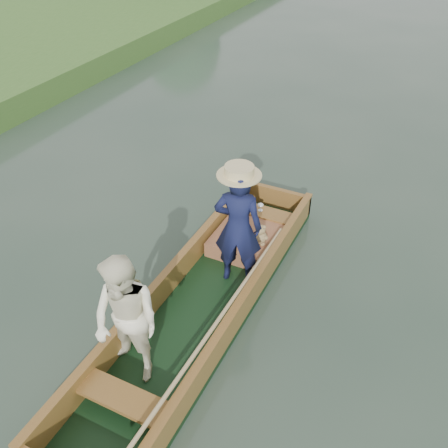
% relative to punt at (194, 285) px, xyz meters
% --- Properties ---
extents(ground, '(120.00, 120.00, 0.00)m').
position_rel_punt_xyz_m(ground, '(0.03, 0.13, -0.54)').
color(ground, '#283D30').
rests_on(ground, ground).
extents(punt, '(1.18, 5.00, 1.73)m').
position_rel_punt_xyz_m(punt, '(0.00, 0.00, 0.00)').
color(punt, black).
rests_on(punt, ground).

